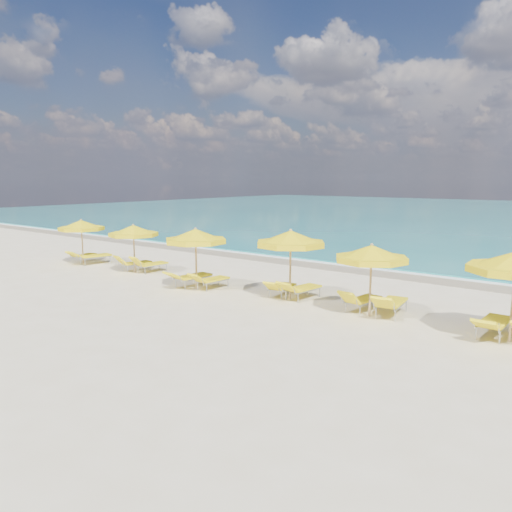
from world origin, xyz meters
The scene contains 21 objects.
ground_plane centered at (0.00, 0.00, 0.00)m, with size 120.00×120.00×0.00m, color beige.
ocean centered at (0.00, 48.00, 0.00)m, with size 120.00×80.00×0.30m, color #157778.
wet_sand_band centered at (0.00, 7.40, 0.00)m, with size 120.00×2.60×0.01m, color tan.
foam_line centered at (0.00, 8.20, 0.00)m, with size 120.00×1.20×0.03m, color white.
whitecap_near centered at (-6.00, 17.00, 0.00)m, with size 14.00×0.36×0.05m, color white.
umbrella_2 centered at (-10.07, 0.05, 1.95)m, with size 2.71×2.71×2.28m.
umbrella_3 centered at (-6.03, 0.13, 1.93)m, with size 2.51×2.51×2.26m.
umbrella_4 centered at (-1.34, -0.58, 2.08)m, with size 3.04×3.04×2.44m.
umbrella_5 centered at (2.40, 0.44, 2.17)m, with size 3.02×3.02×2.55m.
umbrella_6 centered at (5.69, 0.07, 1.99)m, with size 2.61×2.61×2.33m.
lounger_2_left centered at (-10.61, 0.44, 0.20)m, with size 0.81×1.72×0.67m.
lounger_2_right centered at (-9.58, 0.38, 0.24)m, with size 1.06×2.14×0.77m.
lounger_3_left centered at (-6.44, 0.50, 0.22)m, with size 0.89×1.80×0.83m.
lounger_3_right centered at (-5.54, 0.71, 0.23)m, with size 0.76×1.83×0.85m.
lounger_4_left centered at (-1.85, -0.31, 0.24)m, with size 0.83×2.10×0.77m.
lounger_4_right centered at (-0.94, -0.12, 0.22)m, with size 0.68×1.81×0.76m.
lounger_5_left centered at (1.91, 0.62, 0.20)m, with size 0.73×1.70×0.71m.
lounger_5_right centered at (2.77, 0.69, 0.23)m, with size 0.82×1.96×0.80m.
lounger_6_left centered at (5.22, 0.54, 0.22)m, with size 0.81×1.85×0.83m.
lounger_6_right centered at (6.19, 0.57, 0.25)m, with size 0.93×2.09×0.87m.
lounger_7_left centered at (9.28, 0.31, 0.24)m, with size 0.69×2.04×0.76m.
Camera 1 is at (12.33, -14.15, 4.34)m, focal length 35.00 mm.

